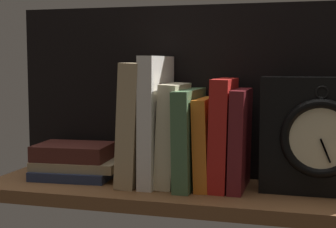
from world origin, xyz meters
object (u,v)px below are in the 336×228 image
book_orange_pandolfini (206,143)px  book_maroon_dawkins (240,139)px  book_tan_shortstories (139,123)px  book_green_romantic (191,138)px  book_stack_side (76,161)px  framed_clock (320,136)px  book_red_requiem (223,134)px  book_white_catcher (156,120)px  book_cream_twain (173,134)px

book_orange_pandolfini → book_maroon_dawkins: size_ratio=0.91×
book_tan_shortstories → book_maroon_dawkins: bearing=0.0°
book_green_romantic → book_stack_side: bearing=178.5°
book_tan_shortstories → book_maroon_dawkins: book_tan_shortstories is taller
book_maroon_dawkins → book_stack_side: (-34.24, 0.64, -6.15)cm
book_maroon_dawkins → framed_clock: 14.44cm
book_orange_pandolfini → book_red_requiem: (3.24, 0.00, 1.86)cm
book_white_catcher → book_green_romantic: bearing=0.0°
book_cream_twain → book_maroon_dawkins: (13.10, 0.00, -0.44)cm
book_tan_shortstories → book_maroon_dawkins: (20.11, 0.00, -2.42)cm
book_orange_pandolfini → book_maroon_dawkins: 6.55cm
book_red_requiem → book_green_romantic: bearing=180.0°
book_cream_twain → book_maroon_dawkins: bearing=0.0°
book_tan_shortstories → book_green_romantic: bearing=0.0°
book_green_romantic → book_maroon_dawkins: (9.60, 0.00, 0.10)cm
book_cream_twain → book_green_romantic: bearing=0.0°
book_tan_shortstories → book_stack_side: book_tan_shortstories is taller
book_orange_pandolfini → book_maroon_dawkins: bearing=0.0°
book_tan_shortstories → book_white_catcher: (3.60, 0.00, 0.67)cm
book_red_requiem → framed_clock: 17.64cm
book_orange_pandolfini → book_maroon_dawkins: (6.49, 0.00, 0.89)cm
book_maroon_dawkins → book_stack_side: book_maroon_dawkins is taller
book_white_catcher → framed_clock: 30.95cm
book_white_catcher → book_stack_side: (-17.73, 0.64, -9.24)cm
book_white_catcher → book_tan_shortstories: bearing=180.0°
book_cream_twain → book_orange_pandolfini: (6.61, 0.00, -1.33)cm
book_white_catcher → book_cream_twain: bearing=0.0°
book_tan_shortstories → book_white_catcher: book_white_catcher is taller
framed_clock → book_stack_side: 49.19cm
book_tan_shortstories → book_stack_side: size_ratio=1.29×
book_cream_twain → book_red_requiem: book_red_requiem is taller
book_tan_shortstories → book_cream_twain: bearing=0.0°
book_red_requiem → book_white_catcher: bearing=180.0°
book_maroon_dawkins → book_green_romantic: bearing=180.0°
book_tan_shortstories → book_white_catcher: 3.66cm
book_green_romantic → book_stack_side: (-24.64, 0.64, -6.05)cm
book_green_romantic → book_white_catcher: bearing=180.0°
book_green_romantic → book_red_requiem: (6.35, 0.00, 1.07)cm
book_white_catcher → book_maroon_dawkins: (16.50, 0.00, -3.09)cm
book_tan_shortstories → book_maroon_dawkins: 20.25cm
book_orange_pandolfini → framed_clock: bearing=-1.0°
book_white_catcher → book_orange_pandolfini: 10.78cm
framed_clock → book_white_catcher: bearing=179.3°
book_orange_pandolfini → book_stack_side: 28.25cm
book_cream_twain → book_red_requiem: (9.85, 0.00, 0.53)cm
book_green_romantic → book_orange_pandolfini: bearing=0.0°
book_tan_shortstories → book_green_romantic: 10.80cm
book_orange_pandolfini → book_stack_side: size_ratio=0.93×
book_green_romantic → framed_clock: 24.03cm
book_white_catcher → book_green_romantic: size_ratio=1.34×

